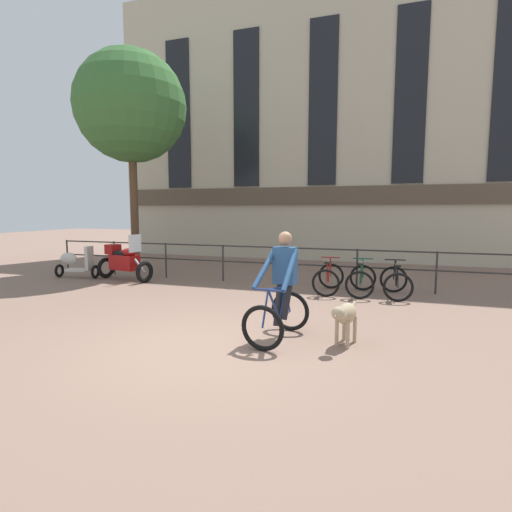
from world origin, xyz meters
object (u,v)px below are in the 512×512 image
dog (345,315)px  parked_scooter (75,263)px  cyclist_with_bike (281,291)px  parked_motorcycle (124,261)px  parked_bicycle_mid_left (361,280)px  parked_bicycle_mid_right (396,282)px  parked_bicycle_near_lamp (328,278)px

dog → parked_scooter: parked_scooter is taller
cyclist_with_bike → parked_motorcycle: (-5.69, 3.61, -0.20)m
parked_motorcycle → parked_scooter: parked_motorcycle is taller
parked_motorcycle → parked_bicycle_mid_left: parked_motorcycle is taller
cyclist_with_bike → parked_scooter: bearing=161.9°
parked_bicycle_mid_right → parked_scooter: 9.13m
parked_motorcycle → parked_scooter: (-1.66, -0.11, -0.10)m
parked_bicycle_near_lamp → parked_scooter: bearing=0.5°
parked_bicycle_mid_left → parked_scooter: (-8.34, -0.27, 0.10)m
parked_bicycle_near_lamp → parked_bicycle_mid_right: size_ratio=0.97×
parked_scooter → cyclist_with_bike: bearing=-124.0°
dog → parked_bicycle_mid_right: bearing=91.6°
cyclist_with_bike → dog: bearing=4.4°
parked_bicycle_near_lamp → parked_bicycle_mid_left: size_ratio=1.01×
dog → parked_motorcycle: parked_motorcycle is taller
cyclist_with_bike → parked_bicycle_mid_right: cyclist_with_bike is taller
dog → parked_bicycle_near_lamp: bearing=114.9°
dog → parked_bicycle_mid_left: size_ratio=0.81×
cyclist_with_bike → dog: cyclist_with_bike is taller
parked_motorcycle → parked_scooter: bearing=105.0°
cyclist_with_bike → parked_scooter: (-7.35, 3.50, -0.30)m
parked_motorcycle → parked_bicycle_near_lamp: (5.89, 0.16, -0.20)m
parked_bicycle_mid_right → parked_scooter: parked_scooter is taller
parked_bicycle_mid_left → parked_bicycle_mid_right: (0.79, 0.00, 0.00)m
cyclist_with_bike → parked_bicycle_mid_left: size_ratio=1.53×
parked_bicycle_mid_left → parked_bicycle_mid_right: size_ratio=0.96×
dog → parked_bicycle_mid_right: parked_bicycle_mid_right is taller
parked_bicycle_near_lamp → dog: bearing=100.6°
parked_motorcycle → parked_bicycle_mid_left: size_ratio=1.62×
dog → parked_bicycle_mid_left: (-0.03, 3.82, -0.11)m
parked_bicycle_mid_right → cyclist_with_bike: bearing=59.7°
cyclist_with_bike → dog: 1.06m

